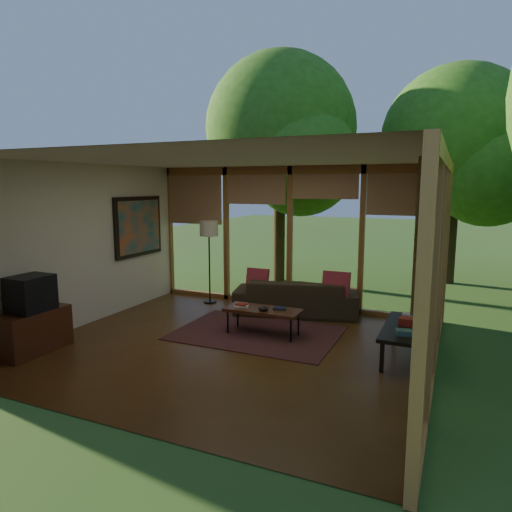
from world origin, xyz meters
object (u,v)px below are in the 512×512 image
at_px(sofa, 296,297).
at_px(media_cabinet, 33,331).
at_px(side_console, 407,330).
at_px(coffee_table, 263,311).
at_px(floor_lamp, 209,233).
at_px(television, 31,293).

bearing_deg(sofa, media_cabinet, 36.17).
relative_size(sofa, side_console, 1.59).
height_order(coffee_table, side_console, side_console).
bearing_deg(sofa, floor_lamp, -16.40).
distance_m(sofa, media_cabinet, 4.35).
height_order(floor_lamp, coffee_table, floor_lamp).
height_order(television, side_console, television).
relative_size(coffee_table, side_console, 0.86).
xyz_separation_m(media_cabinet, side_console, (4.87, 1.87, 0.11)).
bearing_deg(coffee_table, floor_lamp, 141.18).
relative_size(media_cabinet, floor_lamp, 0.61).
bearing_deg(coffee_table, side_console, -3.43).
bearing_deg(sofa, coffee_table, 72.20).
relative_size(sofa, television, 4.04).
height_order(media_cabinet, side_console, media_cabinet).
relative_size(media_cabinet, television, 1.82).
bearing_deg(side_console, television, -158.94).
bearing_deg(media_cabinet, side_console, 20.98).
xyz_separation_m(sofa, floor_lamp, (-1.85, 0.08, 1.08)).
relative_size(television, side_console, 0.39).
bearing_deg(side_console, floor_lamp, 158.51).
distance_m(media_cabinet, floor_lamp, 3.71).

